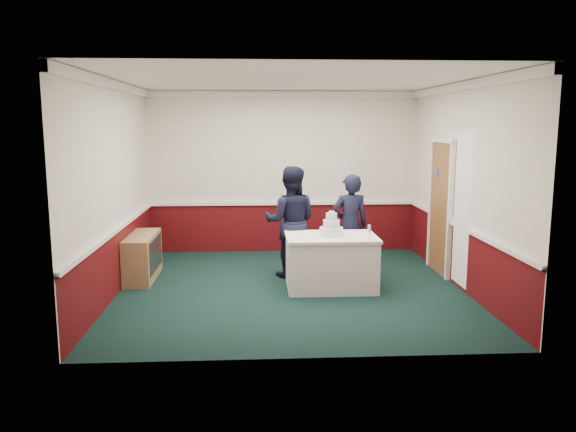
{
  "coord_description": "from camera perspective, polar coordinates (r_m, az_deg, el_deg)",
  "views": [
    {
      "loc": [
        -0.5,
        -7.97,
        2.39
      ],
      "look_at": [
        -0.05,
        -0.1,
        1.1
      ],
      "focal_mm": 35.0,
      "sensor_mm": 36.0,
      "label": 1
    }
  ],
  "objects": [
    {
      "name": "person_man",
      "position": [
        8.83,
        0.26,
        -0.59
      ],
      "size": [
        0.93,
        0.77,
        1.75
      ],
      "primitive_type": "imported",
      "rotation": [
        0.0,
        0.0,
        3.01
      ],
      "color": "black",
      "rests_on": "ground"
    },
    {
      "name": "sideboard",
      "position": [
        9.05,
        -14.54,
        -4.03
      ],
      "size": [
        0.41,
        1.2,
        0.7
      ],
      "color": "#996D4A",
      "rests_on": "ground"
    },
    {
      "name": "person_woman",
      "position": [
        8.97,
        6.31,
        -0.91
      ],
      "size": [
        0.63,
        0.45,
        1.62
      ],
      "primitive_type": "imported",
      "rotation": [
        0.0,
        0.0,
        3.25
      ],
      "color": "black",
      "rests_on": "ground"
    },
    {
      "name": "champagne_flute",
      "position": [
        7.98,
        8.26,
        -1.36
      ],
      "size": [
        0.05,
        0.05,
        0.21
      ],
      "color": "silver",
      "rests_on": "cake_table"
    },
    {
      "name": "wedding_cake",
      "position": [
        8.17,
        4.42,
        -1.24
      ],
      "size": [
        0.35,
        0.35,
        0.36
      ],
      "color": "white",
      "rests_on": "cake_table"
    },
    {
      "name": "ground",
      "position": [
        8.34,
        0.31,
        -7.36
      ],
      "size": [
        5.0,
        5.0,
        0.0
      ],
      "primitive_type": "plane",
      "color": "black",
      "rests_on": "ground"
    },
    {
      "name": "room_shell",
      "position": [
        8.61,
        0.59,
        6.47
      ],
      "size": [
        5.0,
        5.0,
        3.0
      ],
      "color": "silver",
      "rests_on": "ground"
    },
    {
      "name": "cake_knife",
      "position": [
        8.0,
        4.39,
        -2.26
      ],
      "size": [
        0.04,
        0.22,
        0.0
      ],
      "primitive_type": "cube",
      "rotation": [
        0.0,
        0.0,
        -0.09
      ],
      "color": "silver",
      "rests_on": "cake_table"
    },
    {
      "name": "cake_table",
      "position": [
        8.28,
        4.38,
        -4.64
      ],
      "size": [
        1.32,
        0.92,
        0.79
      ],
      "color": "white",
      "rests_on": "ground"
    }
  ]
}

